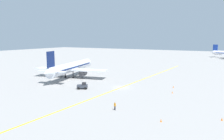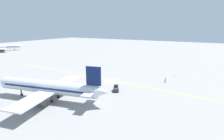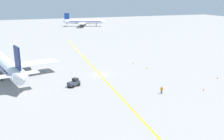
% 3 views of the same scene
% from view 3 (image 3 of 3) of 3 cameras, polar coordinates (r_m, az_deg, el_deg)
% --- Properties ---
extents(ground_plane, '(400.00, 400.00, 0.00)m').
position_cam_3_polar(ground_plane, '(72.80, -2.61, -1.03)').
color(ground_plane, gray).
extents(apron_yellow_centreline, '(7.54, 119.81, 0.01)m').
position_cam_3_polar(apron_yellow_centreline, '(72.80, -2.61, -1.03)').
color(apron_yellow_centreline, yellow).
rests_on(apron_yellow_centreline, ground).
extents(airplane_at_gate, '(28.45, 35.23, 10.60)m').
position_cam_3_polar(airplane_at_gate, '(74.50, -22.18, 1.15)').
color(airplane_at_gate, silver).
rests_on(airplane_at_gate, ground).
extents(airplane_distant_taxiing, '(30.74, 25.18, 9.54)m').
position_cam_3_polar(airplane_distant_taxiing, '(195.02, -6.17, 10.40)').
color(airplane_distant_taxiing, white).
rests_on(airplane_distant_taxiing, ground).
extents(baggage_tug_dark, '(3.35, 2.81, 2.11)m').
position_cam_3_polar(baggage_tug_dark, '(63.74, -8.28, -2.78)').
color(baggage_tug_dark, '#333842').
rests_on(baggage_tug_dark, ground).
extents(ground_crew_worker, '(0.53, 0.36, 1.68)m').
position_cam_3_polar(ground_crew_worker, '(59.39, 10.76, -4.28)').
color(ground_crew_worker, '#23232D').
rests_on(ground_crew_worker, ground).
extents(traffic_cone_near_nose, '(0.32, 0.32, 0.55)m').
position_cam_3_polar(traffic_cone_near_nose, '(84.38, 4.68, 1.47)').
color(traffic_cone_near_nose, orange).
rests_on(traffic_cone_near_nose, ground).
extents(traffic_cone_mid_apron, '(0.32, 0.32, 0.55)m').
position_cam_3_polar(traffic_cone_mid_apron, '(64.16, 19.32, -4.00)').
color(traffic_cone_mid_apron, orange).
rests_on(traffic_cone_mid_apron, ground).
extents(traffic_cone_by_wingtip, '(0.32, 0.32, 0.55)m').
position_cam_3_polar(traffic_cone_by_wingtip, '(74.49, 21.97, -1.58)').
color(traffic_cone_by_wingtip, orange).
rests_on(traffic_cone_by_wingtip, ground).
extents(traffic_cone_far_edge, '(0.32, 0.32, 0.55)m').
position_cam_3_polar(traffic_cone_far_edge, '(79.17, 7.68, 0.42)').
color(traffic_cone_far_edge, orange).
rests_on(traffic_cone_far_edge, ground).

